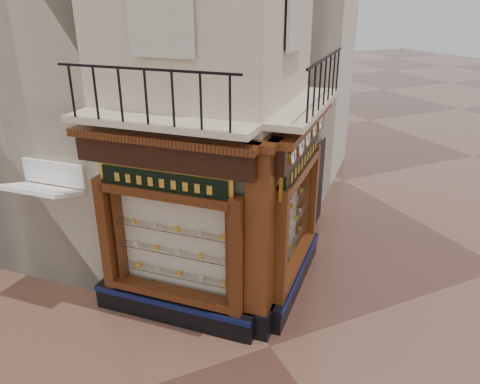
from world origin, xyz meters
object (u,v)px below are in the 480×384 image
clock_b (300,146)px  clock_c (307,138)px  awning (60,299)px  clock_a (292,155)px  clock_e (320,122)px  corner_pilaster (260,246)px  signboard_right (302,160)px  clock_d (314,130)px  signboard_left (164,182)px

clock_b → clock_c: bearing=0.0°
awning → clock_a: bearing=-169.0°
clock_a → clock_e: clock_e is taller
corner_pilaster → clock_b: corner_pilaster is taller
corner_pilaster → clock_c: 2.37m
corner_pilaster → awning: bearing=96.4°
awning → signboard_right: bearing=-154.8°
clock_a → awning: bearing=101.0°
clock_a → clock_d: (1.26, 1.26, -0.00)m
corner_pilaster → clock_c: bearing=-14.8°
clock_c → clock_e: size_ratio=0.98×
clock_b → clock_a: bearing=180.0°
clock_d → clock_c: bearing=-180.0°
clock_d → signboard_right: bearing=167.2°
corner_pilaster → signboard_right: size_ratio=1.78×
corner_pilaster → signboard_left: size_ratio=2.03×
clock_a → signboard_right: (0.84, 0.99, -0.52)m
corner_pilaster → clock_e: bearing=-8.4°
signboard_right → clock_b: bearing=-170.9°
signboard_left → clock_c: bearing=-138.3°
signboard_right → signboard_left: bearing=135.0°
awning → clock_c: bearing=-156.6°
clock_b → clock_e: 1.84m
clock_c → clock_d: 0.62m
clock_b → awning: (-4.57, 2.36, -3.62)m
signboard_left → clock_d: bearing=-130.4°
clock_a → signboard_right: bearing=4.9°
clock_c → clock_d: bearing=0.0°
clock_b → clock_c: clock_b is taller
signboard_right → corner_pilaster: bearing=169.8°
signboard_left → signboard_right: 2.92m
clock_a → signboard_right: clock_a is taller
corner_pilaster → clock_d: (1.88, 1.28, 1.67)m
clock_e → awning: clock_e is taller
clock_c → clock_e: clock_e is taller
clock_d → signboard_left: bearing=139.6°
clock_e → signboard_left: (-3.82, -0.74, -0.52)m
clock_c → signboard_right: bearing=40.6°
clock_d → signboard_left: (-3.35, -0.27, -0.52)m
corner_pilaster → signboard_right: 2.12m
corner_pilaster → clock_e: 3.38m
corner_pilaster → awning: size_ratio=2.64×
clock_b → signboard_left: (-2.51, 0.57, -0.52)m
clock_a → clock_c: clock_c is taller
clock_d → clock_e: clock_e is taller
signboard_left → signboard_right: signboard_right is taller
clock_c → clock_d: clock_c is taller
clock_c → signboard_left: (-2.91, 0.17, -0.52)m
clock_c → signboard_left: 2.96m
clock_a → clock_b: size_ratio=0.81×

